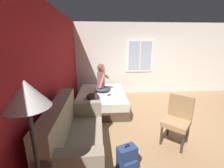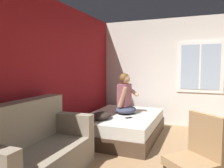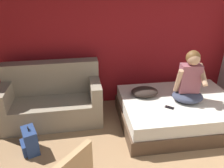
{
  "view_description": "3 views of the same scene",
  "coord_description": "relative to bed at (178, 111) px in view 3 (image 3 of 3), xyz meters",
  "views": [
    {
      "loc": [
        -3.3,
        1.9,
        1.97
      ],
      "look_at": [
        0.57,
        1.62,
        0.9
      ],
      "focal_mm": 24.0,
      "sensor_mm": 36.0,
      "label": 1
    },
    {
      "loc": [
        -3.22,
        0.41,
        1.5
      ],
      "look_at": [
        0.37,
        1.85,
        1.19
      ],
      "focal_mm": 35.0,
      "sensor_mm": 36.0,
      "label": 2
    },
    {
      "loc": [
        -0.5,
        -1.17,
        2.39
      ],
      "look_at": [
        -0.11,
        1.58,
        1.03
      ],
      "focal_mm": 35.0,
      "sensor_mm": 36.0,
      "label": 3
    }
  ],
  "objects": [
    {
      "name": "bed",
      "position": [
        0.0,
        0.0,
        0.0
      ],
      "size": [
        2.02,
        1.46,
        0.48
      ],
      "color": "#4C3828",
      "rests_on": "ground"
    },
    {
      "name": "couch",
      "position": [
        -2.19,
        0.47,
        0.16
      ],
      "size": [
        1.72,
        0.86,
        1.04
      ],
      "color": "gray",
      "rests_on": "ground"
    },
    {
      "name": "throw_pillow",
      "position": [
        -0.56,
        0.24,
        0.31
      ],
      "size": [
        0.5,
        0.38,
        0.14
      ],
      "primitive_type": "ellipsoid",
      "rotation": [
        0.0,
        0.0,
        -0.05
      ],
      "color": "#2D231E",
      "rests_on": "bed"
    },
    {
      "name": "wall_back_accent",
      "position": [
        -1.12,
        1.04,
        1.11
      ],
      "size": [
        9.93,
        0.16,
        2.7
      ],
      "primitive_type": "cube",
      "color": "maroon",
      "rests_on": "ground"
    },
    {
      "name": "backpack",
      "position": [
        -2.47,
        -0.39,
        -0.04
      ],
      "size": [
        0.31,
        0.35,
        0.46
      ],
      "color": "navy",
      "rests_on": "ground"
    },
    {
      "name": "person_seated",
      "position": [
        0.12,
        -0.02,
        0.6
      ],
      "size": [
        0.57,
        0.5,
        0.88
      ],
      "color": "#383D51",
      "rests_on": "bed"
    },
    {
      "name": "cell_phone",
      "position": [
        -0.27,
        -0.22,
        0.25
      ],
      "size": [
        0.15,
        0.14,
        0.01
      ],
      "primitive_type": "cube",
      "rotation": [
        0.0,
        0.0,
        4.03
      ],
      "color": "black",
      "rests_on": "bed"
    }
  ]
}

